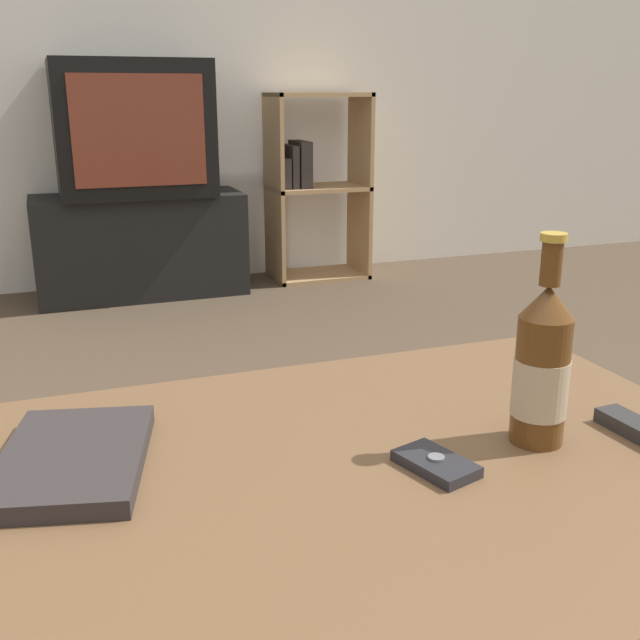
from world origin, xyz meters
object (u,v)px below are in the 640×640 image
(bookshelf, at_px, (313,183))
(table_book, at_px, (73,459))
(beer_bottle, at_px, (542,368))
(cell_phone, at_px, (436,464))
(tv_stand, at_px, (141,245))
(television, at_px, (133,128))

(bookshelf, relative_size, table_book, 3.21)
(beer_bottle, relative_size, table_book, 0.96)
(bookshelf, height_order, cell_phone, bookshelf)
(tv_stand, bearing_deg, beer_bottle, -86.44)
(table_book, bearing_deg, tv_stand, 95.18)
(cell_phone, relative_size, table_book, 0.39)
(television, relative_size, cell_phone, 5.95)
(table_book, bearing_deg, beer_bottle, 0.90)
(tv_stand, height_order, table_book, table_book)
(tv_stand, height_order, cell_phone, cell_phone)
(television, xyz_separation_m, table_book, (-0.40, -2.65, -0.27))
(tv_stand, relative_size, beer_bottle, 3.43)
(bookshelf, bearing_deg, table_book, -115.27)
(bookshelf, xyz_separation_m, beer_bottle, (-0.70, -2.83, 0.11))
(bookshelf, distance_m, beer_bottle, 2.91)
(beer_bottle, height_order, cell_phone, beer_bottle)
(tv_stand, xyz_separation_m, cell_phone, (0.01, -2.81, 0.26))
(tv_stand, relative_size, bookshelf, 1.03)
(table_book, bearing_deg, bookshelf, 78.51)
(tv_stand, bearing_deg, cell_phone, -89.74)
(television, xyz_separation_m, cell_phone, (0.01, -2.80, -0.27))
(tv_stand, height_order, television, television)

